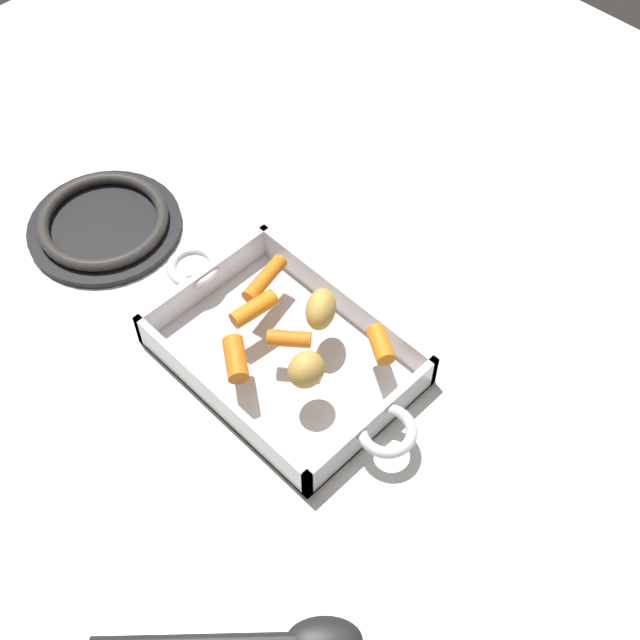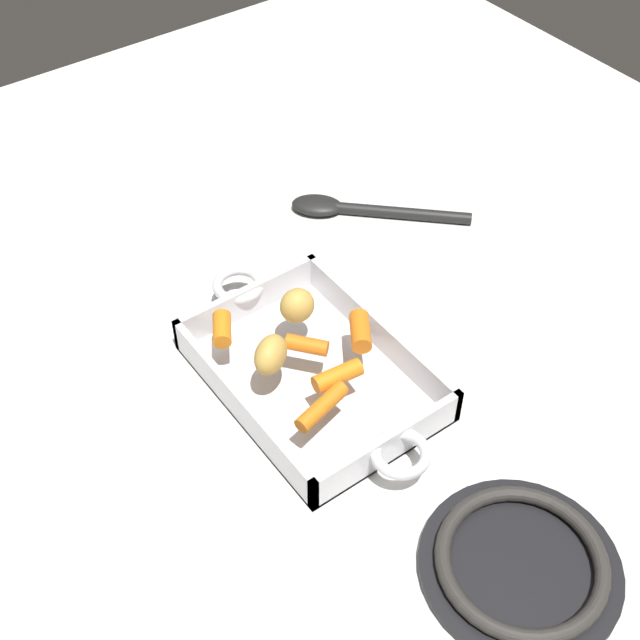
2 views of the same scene
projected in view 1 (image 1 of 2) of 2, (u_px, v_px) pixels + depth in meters
ground_plane at (285, 361)px, 0.98m from camera, size 1.67×1.67×0.00m
roasting_dish at (284, 354)px, 0.97m from camera, size 0.38×0.20×0.05m
baby_carrot_center_right at (291, 338)px, 0.94m from camera, size 0.05×0.04×0.02m
baby_carrot_long at (265, 279)px, 0.99m from camera, size 0.03×0.07×0.02m
baby_carrot_southeast at (254, 309)px, 0.96m from camera, size 0.03×0.06×0.02m
baby_carrot_northeast at (236, 359)px, 0.92m from camera, size 0.06×0.05×0.02m
baby_carrot_southwest at (381, 344)px, 0.93m from camera, size 0.05×0.04×0.02m
potato_corner at (321, 309)px, 0.94m from camera, size 0.05×0.06×0.04m
potato_whole at (306, 370)px, 0.90m from camera, size 0.04×0.04×0.04m
stove_burner_rear at (104, 223)px, 1.10m from camera, size 0.20×0.20×0.03m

